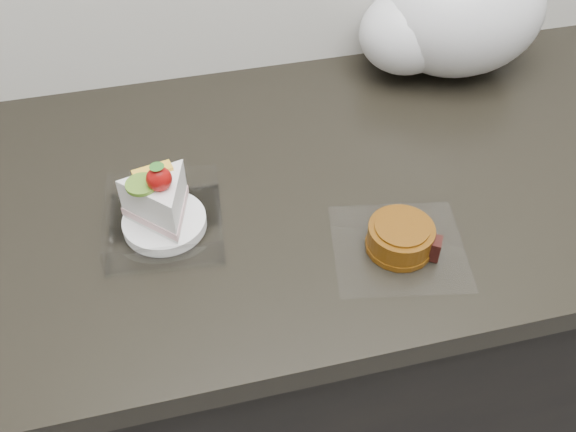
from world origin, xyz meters
The scene contains 4 objects.
counter centered at (0.00, 1.69, 0.45)m, with size 2.04×0.64×0.90m.
cake_tray centered at (-0.33, 1.63, 0.93)m, with size 0.17×0.17×0.12m.
mooncake_wrap centered at (-0.02, 1.52, 0.92)m, with size 0.20×0.20×0.04m.
plastic_bag centered at (0.21, 1.92, 1.01)m, with size 0.36×0.28×0.27m.
Camera 1 is at (-0.30, 1.00, 1.55)m, focal length 40.00 mm.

